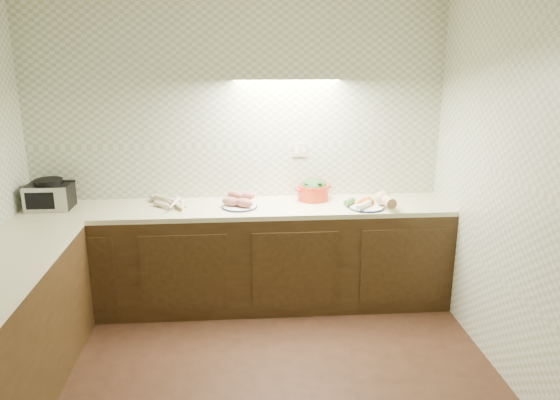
{
  "coord_description": "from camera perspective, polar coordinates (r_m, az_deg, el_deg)",
  "views": [
    {
      "loc": [
        0.01,
        -2.92,
        2.24
      ],
      "look_at": [
        0.33,
        1.25,
        1.02
      ],
      "focal_mm": 35.0,
      "sensor_mm": 36.0,
      "label": 1
    }
  ],
  "objects": [
    {
      "name": "sweet_potato_plate",
      "position": [
        4.58,
        -4.23,
        -0.12
      ],
      "size": [
        0.31,
        0.3,
        0.14
      ],
      "rotation": [
        0.0,
        0.0,
        -0.36
      ],
      "color": "#191D44",
      "rests_on": "counter"
    },
    {
      "name": "dutch_oven",
      "position": [
        4.78,
        3.5,
        1.08
      ],
      "size": [
        0.35,
        0.35,
        0.19
      ],
      "rotation": [
        0.0,
        0.0,
        0.4
      ],
      "color": "red",
      "rests_on": "counter"
    },
    {
      "name": "parsnip_pile",
      "position": [
        4.73,
        -11.32,
        -0.08
      ],
      "size": [
        0.39,
        0.4,
        0.09
      ],
      "color": "beige",
      "rests_on": "counter"
    },
    {
      "name": "veg_plate",
      "position": [
        4.63,
        9.76,
        -0.17
      ],
      "size": [
        0.4,
        0.31,
        0.14
      ],
      "rotation": [
        0.0,
        0.0,
        -0.03
      ],
      "color": "#191D44",
      "rests_on": "counter"
    },
    {
      "name": "onion_bowl",
      "position": [
        4.73,
        -4.04,
        0.2
      ],
      "size": [
        0.13,
        0.13,
        0.1
      ],
      "color": "black",
      "rests_on": "counter"
    },
    {
      "name": "counter",
      "position": [
        4.08,
        -13.92,
        -10.26
      ],
      "size": [
        3.6,
        3.6,
        0.9
      ],
      "color": "black",
      "rests_on": "ground"
    },
    {
      "name": "room",
      "position": [
        2.99,
        -4.52,
        4.39
      ],
      "size": [
        3.6,
        3.6,
        2.6
      ],
      "color": "black",
      "rests_on": "ground"
    },
    {
      "name": "toaster_oven",
      "position": [
        4.9,
        -22.93,
        0.49
      ],
      "size": [
        0.35,
        0.28,
        0.25
      ],
      "rotation": [
        0.0,
        0.0,
        -0.01
      ],
      "color": "black",
      "rests_on": "counter"
    }
  ]
}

